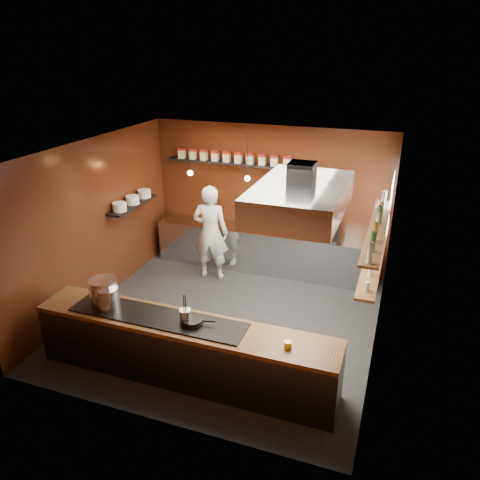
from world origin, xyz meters
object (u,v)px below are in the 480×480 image
at_px(stockpot_large, 104,292).
at_px(stockpot_small, 108,298).
at_px(espresso_machine, 329,230).
at_px(chef, 211,233).
at_px(extractor_hood, 301,198).

relative_size(stockpot_large, stockpot_small, 1.21).
xyz_separation_m(stockpot_large, espresso_machine, (2.64, 3.66, -0.03)).
distance_m(stockpot_large, espresso_machine, 4.51).
bearing_deg(stockpot_small, chef, 84.79).
bearing_deg(extractor_hood, espresso_machine, 88.71).
height_order(extractor_hood, stockpot_small, extractor_hood).
height_order(stockpot_small, chef, chef).
bearing_deg(extractor_hood, stockpot_small, -153.55).
relative_size(espresso_machine, chef, 0.21).
relative_size(extractor_hood, stockpot_large, 4.89).
xyz_separation_m(stockpot_small, espresso_machine, (2.53, 3.74, 0.01)).
xyz_separation_m(extractor_hood, chef, (-2.19, 1.87, -1.53)).
bearing_deg(espresso_machine, extractor_hood, -93.46).
distance_m(extractor_hood, stockpot_large, 3.15).
bearing_deg(extractor_hood, stockpot_large, -155.96).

